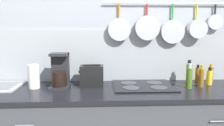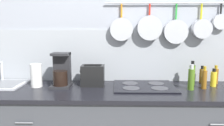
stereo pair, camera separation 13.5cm
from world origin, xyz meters
The scene contains 12 objects.
wall_back centered at (0.00, 0.37, 1.27)m, with size 7.20×0.16×2.60m.
countertop centered at (0.00, 0.00, 0.87)m, with size 3.10×0.66×0.03m.
paper_towel_roll centered at (-0.80, 0.08, 1.00)m, with size 0.10×0.10×0.22m.
coffee_maker centered at (-0.56, 0.09, 1.02)m, with size 0.18×0.19×0.33m.
toaster centered at (-0.26, 0.13, 0.99)m, with size 0.24×0.16×0.20m.
cooktop centered at (0.23, 0.09, 0.89)m, with size 0.58×0.46×0.01m.
bottle_hot_sauce centered at (0.64, 0.00, 0.99)m, with size 0.06×0.06×0.23m.
bottle_vinegar centered at (0.71, 0.18, 0.99)m, with size 0.06×0.06×0.24m.
bottle_olive_oil centered at (0.77, 0.04, 0.98)m, with size 0.05×0.05×0.21m.
bottle_dish_soap centered at (0.83, 0.25, 0.97)m, with size 0.05×0.05×0.18m.
bottle_sesame_oil centered at (0.90, 0.12, 0.96)m, with size 0.06×0.06×0.17m.
bottle_cooking_wine centered at (0.96, 0.23, 0.97)m, with size 0.05×0.05×0.19m.
Camera 1 is at (-0.17, -1.94, 1.43)m, focal length 35.00 mm.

